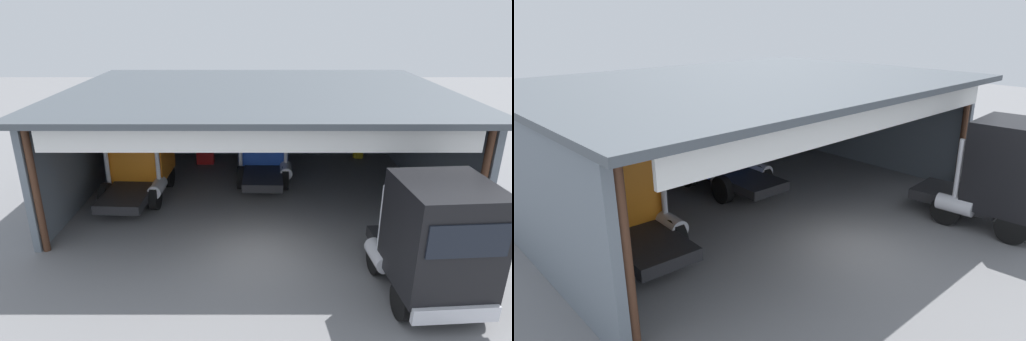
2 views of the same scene
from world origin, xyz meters
TOP-DOWN VIEW (x-y plane):
  - ground_plane at (0.00, 0.00)m, footprint 80.00×80.00m
  - workshop_shed at (0.00, 6.18)m, footprint 15.70×11.69m
  - truck_orange_center_bay at (-5.18, 5.12)m, footprint 2.61×5.13m
  - truck_blue_left_bay at (0.30, 7.19)m, footprint 2.53×5.11m
  - truck_black_right_bay at (4.78, -2.54)m, footprint 2.75×4.62m
  - oil_drum at (5.63, 10.08)m, footprint 0.58×0.58m
  - tool_cart at (-2.80, 9.16)m, footprint 0.90×0.60m

SIDE VIEW (x-z plane):
  - ground_plane at x=0.00m, z-range 0.00..0.00m
  - oil_drum at x=5.63m, z-range 0.00..0.87m
  - tool_cart at x=-2.80m, z-range 0.00..1.00m
  - truck_blue_left_bay at x=0.30m, z-range -0.11..3.53m
  - truck_orange_center_bay at x=-5.18m, z-range 0.09..3.48m
  - truck_black_right_bay at x=4.78m, z-range 0.10..3.79m
  - workshop_shed at x=0.00m, z-range 1.04..5.76m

